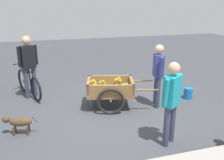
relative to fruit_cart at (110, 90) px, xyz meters
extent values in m
plane|color=#3D3F44|center=(0.02, 0.31, -0.44)|extent=(24.00, 24.00, 0.00)
cube|color=olive|center=(0.01, 0.00, -0.04)|extent=(1.26, 1.05, 0.10)
cube|color=olive|center=(0.51, -0.13, 0.13)|extent=(0.26, 0.79, 0.24)
cube|color=olive|center=(-0.50, 0.13, 0.13)|extent=(0.26, 0.79, 0.24)
cube|color=olive|center=(0.10, 0.36, 0.13)|extent=(1.08, 0.33, 0.24)
cube|color=olive|center=(-0.09, -0.36, 0.13)|extent=(1.08, 0.33, 0.24)
torus|color=black|center=(0.12, 0.42, -0.12)|extent=(0.63, 0.22, 0.64)
torus|color=black|center=(-0.10, -0.43, -0.12)|extent=(0.63, 0.22, 0.64)
cylinder|color=gray|center=(0.01, 0.00, -0.12)|extent=(0.26, 0.86, 0.04)
cylinder|color=olive|center=(-0.71, 0.53, 0.11)|extent=(0.54, 0.17, 0.04)
cylinder|color=olive|center=(-0.88, -0.13, 0.11)|extent=(0.54, 0.17, 0.04)
cylinder|color=gray|center=(0.46, -0.12, -0.26)|extent=(0.04, 0.04, 0.35)
ellipsoid|color=gold|center=(-0.37, 0.06, 0.10)|extent=(0.18, 0.10, 0.14)
ellipsoid|color=gold|center=(-0.36, 0.06, 0.11)|extent=(0.19, 0.12, 0.09)
ellipsoid|color=gold|center=(-0.34, 0.07, 0.12)|extent=(0.19, 0.09, 0.09)
ellipsoid|color=gold|center=(-0.33, 0.07, 0.13)|extent=(0.18, 0.12, 0.14)
ellipsoid|color=gold|center=(-0.43, -0.03, 0.05)|extent=(0.18, 0.06, 0.14)
ellipsoid|color=gold|center=(-0.41, -0.03, 0.06)|extent=(0.18, 0.13, 0.05)
ellipsoid|color=gold|center=(-0.39, -0.03, 0.07)|extent=(0.18, 0.06, 0.14)
ellipsoid|color=gold|center=(-0.28, -0.22, 0.15)|extent=(0.18, 0.06, 0.14)
ellipsoid|color=gold|center=(-0.28, -0.22, 0.16)|extent=(0.19, 0.12, 0.11)
ellipsoid|color=gold|center=(-0.26, -0.21, 0.17)|extent=(0.18, 0.07, 0.05)
ellipsoid|color=gold|center=(-0.25, -0.21, 0.18)|extent=(0.19, 0.06, 0.10)
ellipsoid|color=gold|center=(-0.24, -0.21, 0.19)|extent=(0.17, 0.08, 0.15)
ellipsoid|color=gold|center=(0.20, 0.12, 0.06)|extent=(0.18, 0.08, 0.14)
ellipsoid|color=gold|center=(0.21, 0.12, 0.07)|extent=(0.19, 0.09, 0.10)
ellipsoid|color=gold|center=(0.22, 0.13, 0.08)|extent=(0.18, 0.11, 0.05)
ellipsoid|color=gold|center=(0.23, 0.13, 0.09)|extent=(0.19, 0.05, 0.09)
ellipsoid|color=gold|center=(0.25, 0.13, 0.10)|extent=(0.18, 0.06, 0.14)
ellipsoid|color=gold|center=(0.14, -0.20, 0.12)|extent=(0.18, 0.09, 0.14)
ellipsoid|color=gold|center=(0.15, -0.20, 0.13)|extent=(0.19, 0.07, 0.10)
ellipsoid|color=gold|center=(0.16, -0.19, 0.14)|extent=(0.18, 0.13, 0.05)
ellipsoid|color=gold|center=(0.17, -0.19, 0.15)|extent=(0.18, 0.14, 0.10)
ellipsoid|color=gold|center=(0.18, -0.19, 0.16)|extent=(0.17, 0.13, 0.13)
ellipsoid|color=gold|center=(0.42, 0.17, 0.17)|extent=(0.18, 0.13, 0.12)
ellipsoid|color=gold|center=(0.43, 0.18, 0.18)|extent=(0.19, 0.06, 0.09)
ellipsoid|color=gold|center=(0.44, 0.18, 0.19)|extent=(0.18, 0.13, 0.05)
ellipsoid|color=gold|center=(0.46, 0.18, 0.20)|extent=(0.19, 0.09, 0.10)
ellipsoid|color=gold|center=(0.47, 0.19, 0.21)|extent=(0.17, 0.06, 0.15)
ellipsoid|color=gold|center=(-0.09, 0.23, 0.15)|extent=(0.18, 0.06, 0.13)
ellipsoid|color=gold|center=(-0.08, 0.23, 0.16)|extent=(0.19, 0.08, 0.08)
ellipsoid|color=gold|center=(-0.06, 0.23, 0.17)|extent=(0.19, 0.09, 0.09)
ellipsoid|color=gold|center=(-0.05, 0.23, 0.18)|extent=(0.17, 0.12, 0.15)
ellipsoid|color=gold|center=(0.37, -0.20, 0.16)|extent=(0.17, 0.14, 0.14)
ellipsoid|color=gold|center=(0.38, -0.20, 0.17)|extent=(0.19, 0.07, 0.09)
ellipsoid|color=gold|center=(0.39, -0.19, 0.18)|extent=(0.18, 0.07, 0.05)
ellipsoid|color=gold|center=(0.40, -0.19, 0.19)|extent=(0.18, 0.14, 0.09)
ellipsoid|color=gold|center=(0.42, -0.19, 0.20)|extent=(0.17, 0.08, 0.15)
ellipsoid|color=gold|center=(-0.38, 0.08, 0.05)|extent=(0.18, 0.06, 0.13)
ellipsoid|color=gold|center=(-0.36, 0.08, 0.06)|extent=(0.19, 0.10, 0.05)
ellipsoid|color=gold|center=(-0.34, 0.09, 0.07)|extent=(0.18, 0.11, 0.12)
ellipsoid|color=gold|center=(-0.40, 0.06, 0.06)|extent=(0.18, 0.10, 0.13)
ellipsoid|color=gold|center=(-0.39, 0.06, 0.07)|extent=(0.17, 0.15, 0.11)
ellipsoid|color=gold|center=(-0.37, 0.06, 0.08)|extent=(0.18, 0.13, 0.05)
ellipsoid|color=gold|center=(-0.36, 0.07, 0.09)|extent=(0.19, 0.05, 0.10)
ellipsoid|color=gold|center=(-0.35, 0.07, 0.10)|extent=(0.17, 0.06, 0.15)
cylinder|color=#333851|center=(-1.08, 0.39, -0.06)|extent=(0.11, 0.11, 0.76)
cylinder|color=#333851|center=(-1.13, 0.18, -0.06)|extent=(0.11, 0.11, 0.76)
cube|color=navy|center=(-1.11, 0.28, 0.60)|extent=(0.28, 0.38, 0.54)
sphere|color=tan|center=(-1.11, 0.28, 1.00)|extent=(0.21, 0.21, 0.21)
cylinder|color=navy|center=(-1.05, 0.50, 0.62)|extent=(0.08, 0.17, 0.49)
cylinder|color=navy|center=(-1.16, 0.07, 0.62)|extent=(0.08, 0.10, 0.49)
torus|color=black|center=(2.13, -1.80, -0.11)|extent=(0.30, 0.64, 0.66)
torus|color=black|center=(1.76, -0.87, -0.11)|extent=(0.30, 0.64, 0.66)
cylinder|color=black|center=(1.94, -1.33, 0.29)|extent=(0.26, 0.57, 0.04)
cylinder|color=black|center=(1.90, -1.22, 0.12)|extent=(0.07, 0.11, 0.45)
cylinder|color=black|center=(2.01, -1.50, 0.07)|extent=(0.23, 0.51, 0.43)
ellipsoid|color=black|center=(1.89, -1.20, 0.38)|extent=(0.20, 0.08, 0.06)
cylinder|color=black|center=(2.11, -1.75, 0.39)|extent=(0.44, 0.20, 0.03)
cylinder|color=#333851|center=(1.99, -1.15, -0.02)|extent=(0.11, 0.11, 0.83)
cylinder|color=#333851|center=(1.78, -1.23, -0.02)|extent=(0.11, 0.11, 0.83)
cube|color=black|center=(1.89, -1.19, 0.68)|extent=(0.39, 0.31, 0.59)
sphere|color=tan|center=(1.89, -1.19, 1.12)|extent=(0.22, 0.22, 0.22)
cylinder|color=black|center=(2.09, -1.11, 0.71)|extent=(0.08, 0.09, 0.53)
cylinder|color=black|center=(1.68, -1.28, 0.71)|extent=(0.08, 0.09, 0.53)
ellipsoid|color=#4C3823|center=(2.04, 0.78, -0.17)|extent=(0.47, 0.28, 0.18)
sphere|color=#4C3823|center=(2.30, 0.72, -0.11)|extent=(0.14, 0.14, 0.14)
cylinder|color=#4C3823|center=(1.77, 0.85, -0.13)|extent=(0.11, 0.05, 0.12)
cylinder|color=#4C3823|center=(2.18, 0.81, -0.35)|extent=(0.04, 0.04, 0.18)
cylinder|color=#4C3823|center=(2.15, 0.70, -0.35)|extent=(0.04, 0.04, 0.18)
cylinder|color=#4C3823|center=(1.92, 0.87, -0.35)|extent=(0.04, 0.04, 0.18)
cylinder|color=#4C3823|center=(1.90, 0.76, -0.35)|extent=(0.04, 0.04, 0.18)
cylinder|color=#1966B2|center=(-2.14, 0.08, -0.29)|extent=(0.23, 0.23, 0.29)
cylinder|color=#333851|center=(-0.66, 1.81, -0.06)|extent=(0.11, 0.11, 0.76)
cylinder|color=#333851|center=(-0.48, 1.93, -0.06)|extent=(0.11, 0.11, 0.76)
cube|color=teal|center=(-0.57, 1.87, 0.59)|extent=(0.39, 0.36, 0.54)
sphere|color=tan|center=(-0.57, 1.87, 0.99)|extent=(0.21, 0.21, 0.21)
cylinder|color=teal|center=(-0.75, 1.75, 0.62)|extent=(0.08, 0.17, 0.49)
cylinder|color=teal|center=(-0.39, 2.00, 0.62)|extent=(0.08, 0.13, 0.49)
camera|label=1|loc=(1.52, 5.32, 2.05)|focal=38.88mm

